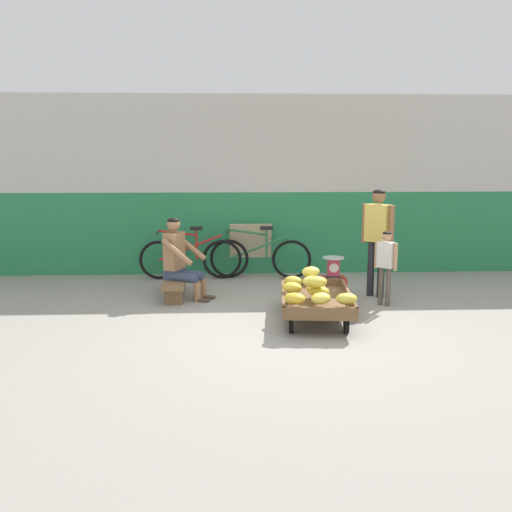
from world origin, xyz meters
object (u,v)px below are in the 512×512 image
Objects in this scene: banana_cart at (316,301)px; customer_child at (386,260)px; bicycle_near_left at (190,258)px; bicycle_far_left at (260,257)px; vendor_seated at (180,258)px; plastic_crate at (333,288)px; customer_adult at (378,231)px; low_bench at (175,283)px; weighing_scale at (333,267)px; sign_board at (250,249)px.

banana_cart is 1.49× the size of customer_child.
bicycle_near_left is 1.13m from bicycle_far_left.
vendor_seated reaches higher than banana_cart.
customer_adult is at bearing 6.99° from plastic_crate.
bicycle_near_left is 1.00× the size of bicycle_far_left.
vendor_seated reaches higher than customer_child.
low_bench is 2.96m from customer_adult.
weighing_scale reaches higher than low_bench.
sign_board is (-0.15, 0.33, 0.08)m from bicycle_far_left.
bicycle_near_left is 3.22m from customer_child.
vendor_seated is 1.68m from bicycle_far_left.
customer_adult is (2.86, -0.09, 0.75)m from low_bench.
vendor_seated is 2.16m from weighing_scale.
bicycle_near_left is (-2.09, 1.31, 0.20)m from plastic_crate.
low_bench is 3.09× the size of plastic_crate.
low_bench is at bearing 175.69° from plastic_crate.
plastic_crate is 0.36× the size of customer_child.
vendor_seated is 0.69× the size of bicycle_far_left.
banana_cart reaches higher than plastic_crate.
bicycle_near_left reaches higher than low_bench.
weighing_scale reaches higher than banana_cart.
banana_cart is at bearing -111.47° from weighing_scale.
bicycle_far_left is (1.27, 1.14, 0.15)m from low_bench.
banana_cart is 1.32× the size of vendor_seated.
sign_board is (-0.72, 2.64, 0.19)m from banana_cart.
weighing_scale is 0.18× the size of bicycle_far_left.
plastic_crate is (0.39, 1.00, -0.09)m from banana_cart.
customer_adult reaches higher than vendor_seated.
bicycle_far_left reaches higher than plastic_crate.
plastic_crate is 0.30m from weighing_scale.
plastic_crate is at bearing 68.56° from banana_cart.
bicycle_near_left is at bearing 126.47° from banana_cart.
vendor_seated reaches higher than sign_board.
customer_child is at bearing -10.83° from vendor_seated.
banana_cart is 2.87m from bicycle_near_left.
low_bench is 1.71m from bicycle_far_left.
weighing_scale is at bearing 147.57° from customer_child.
vendor_seated is at bearing 147.30° from banana_cart.
bicycle_far_left is at bearing 103.91° from banana_cart.
banana_cart is 2.38m from bicycle_far_left.
sign_board is (1.04, 1.51, -0.13)m from vendor_seated.
banana_cart is 2.18m from low_bench.
customer_adult is at bearing -37.75° from bicycle_far_left.
vendor_seated is at bearing 178.86° from customer_adult.
bicycle_far_left is (1.19, 1.18, -0.21)m from vendor_seated.
customer_adult is at bearing -41.98° from sign_board.
vendor_seated is at bearing 176.49° from plastic_crate.
bicycle_far_left is at bearing 126.32° from weighing_scale.
low_bench is 0.97× the size of vendor_seated.
customer_child reaches higher than banana_cart.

